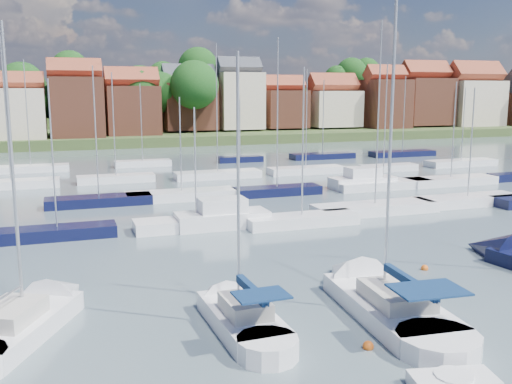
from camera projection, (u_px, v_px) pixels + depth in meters
name	position (u px, v px, depth m)	size (l,w,h in m)	color
ground	(220.00, 183.00, 63.44)	(260.00, 260.00, 0.00)	#44555D
sailboat_left	(236.00, 314.00, 25.52)	(2.74, 9.39, 12.78)	white
sailboat_centre	(373.00, 296.00, 27.81)	(4.40, 12.98, 17.26)	white
sailboat_far	(33.00, 317.00, 25.17)	(7.26, 10.71, 14.07)	white
tender	(453.00, 383.00, 19.73)	(3.15, 1.94, 0.63)	white
buoy_c	(368.00, 349.00, 22.88)	(0.45, 0.45, 0.45)	#D85914
buoy_e	(425.00, 270.00, 32.91)	(0.42, 0.42, 0.42)	#D85914
marina_field	(250.00, 185.00, 59.46)	(79.62, 41.41, 15.93)	white
far_shore_town	(134.00, 112.00, 149.59)	(212.46, 90.00, 22.27)	#3D4A25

